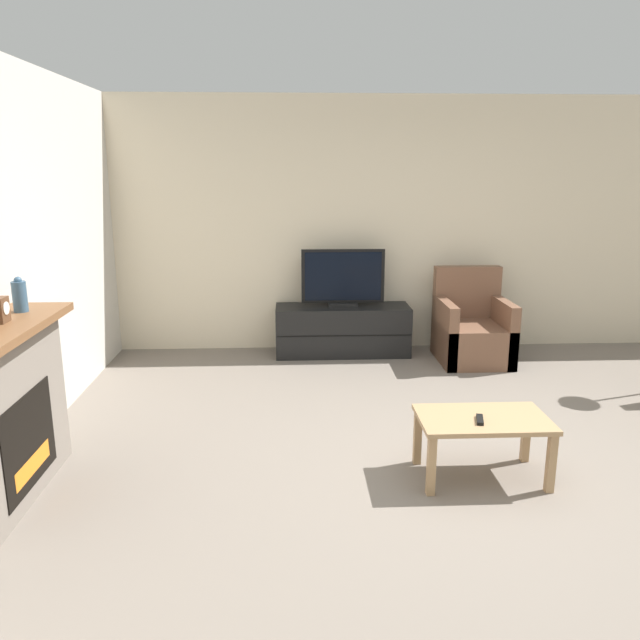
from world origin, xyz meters
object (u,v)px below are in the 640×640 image
(mantel_clock, at_px, (0,310))
(armchair, at_px, (472,332))
(tv, at_px, (343,280))
(remote, at_px, (480,420))
(mantel_vase_right, at_px, (20,296))
(coffee_table, at_px, (483,426))
(tv_stand, at_px, (343,330))

(mantel_clock, xyz_separation_m, armchair, (3.57, 2.53, -0.85))
(tv, bearing_deg, remote, -77.62)
(mantel_vase_right, height_order, mantel_clock, mantel_vase_right)
(coffee_table, bearing_deg, mantel_clock, -179.56)
(armchair, bearing_deg, tv, 168.09)
(tv_stand, relative_size, armchair, 1.50)
(armchair, height_order, remote, armchair)
(tv_stand, relative_size, remote, 9.16)
(tv_stand, xyz_separation_m, coffee_table, (0.67, -2.79, 0.09))
(mantel_vase_right, relative_size, mantel_clock, 1.50)
(tv_stand, height_order, armchair, armchair)
(tv_stand, xyz_separation_m, remote, (0.63, -2.85, 0.16))
(tv, bearing_deg, tv_stand, 90.00)
(tv, height_order, armchair, tv)
(coffee_table, relative_size, remote, 5.32)
(remote, bearing_deg, coffee_table, 70.41)
(tv_stand, relative_size, tv, 1.63)
(tv, bearing_deg, armchair, -11.91)
(armchair, bearing_deg, tv_stand, 168.00)
(mantel_clock, height_order, remote, mantel_clock)
(coffee_table, xyz_separation_m, remote, (-0.04, -0.06, 0.07))
(tv_stand, distance_m, tv, 0.55)
(remote, bearing_deg, mantel_clock, -166.82)
(tv_stand, height_order, remote, tv_stand)
(armchair, bearing_deg, coffee_table, -104.59)
(mantel_clock, xyz_separation_m, tv_stand, (2.25, 2.81, -0.89))
(mantel_clock, height_order, coffee_table, mantel_clock)
(mantel_clock, distance_m, tv, 3.62)
(coffee_table, bearing_deg, tv, 103.48)
(mantel_clock, height_order, tv_stand, mantel_clock)
(mantel_clock, relative_size, remote, 0.97)
(mantel_clock, distance_m, remote, 2.96)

